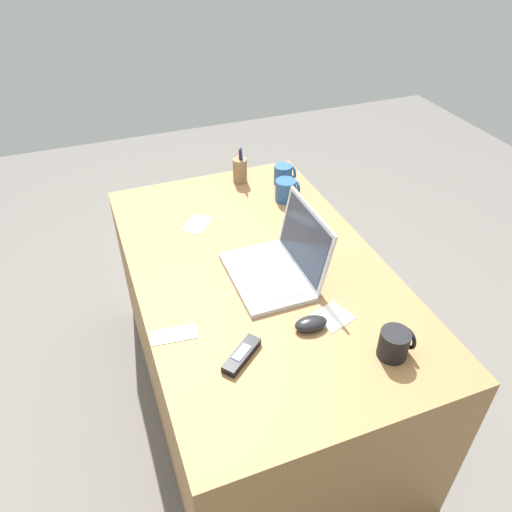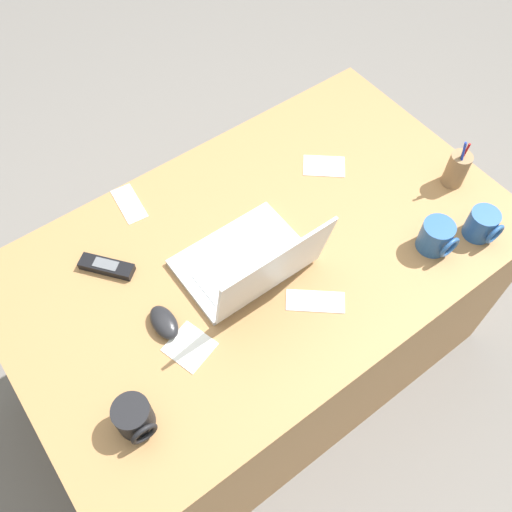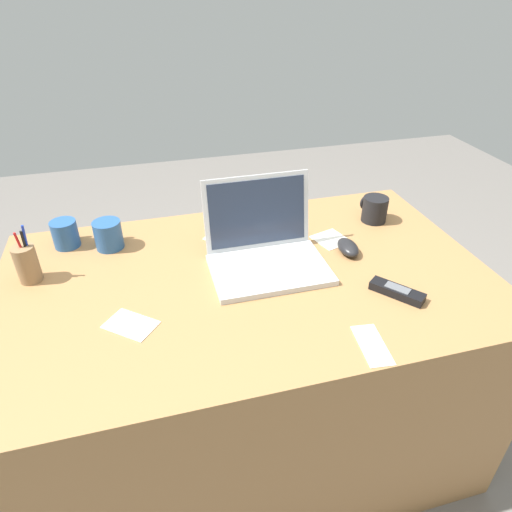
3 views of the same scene
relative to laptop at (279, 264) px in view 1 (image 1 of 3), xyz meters
name	(u,v)px [view 1 (image 1 of 3)]	position (x,y,z in m)	size (l,w,h in m)	color
ground_plane	(258,394)	(-0.07, -0.05, -0.80)	(6.00, 6.00, 0.00)	slate
desk	(258,337)	(-0.07, -0.05, -0.42)	(1.46, 0.89, 0.75)	#9E7042
laptop	(279,264)	(0.00, 0.00, 0.00)	(0.35, 0.29, 0.25)	silver
computer_mouse	(311,324)	(0.28, -0.01, -0.03)	(0.06, 0.11, 0.04)	black
coffee_mug_white	(284,175)	(-0.60, 0.28, -0.01)	(0.08, 0.09, 0.09)	#26518C
coffee_mug_tall	(286,190)	(-0.46, 0.23, 0.00)	(0.09, 0.10, 0.09)	#26518C
coffee_mug_spare	(395,344)	(0.46, 0.17, 0.00)	(0.09, 0.10, 0.09)	black
cordless_phone	(242,355)	(0.31, -0.25, -0.04)	(0.13, 0.15, 0.03)	black
pen_holder	(240,170)	(-0.69, 0.10, 0.01)	(0.06, 0.06, 0.18)	olive
paper_note_near_laptop	(333,316)	(0.26, 0.08, -0.05)	(0.10, 0.11, 0.00)	white
paper_note_left	(197,224)	(-0.41, -0.18, -0.05)	(0.13, 0.08, 0.00)	white
paper_note_right	(174,335)	(0.15, -0.41, -0.05)	(0.06, 0.14, 0.00)	white
paper_note_front	(311,251)	(-0.08, 0.17, -0.05)	(0.16, 0.06, 0.00)	white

